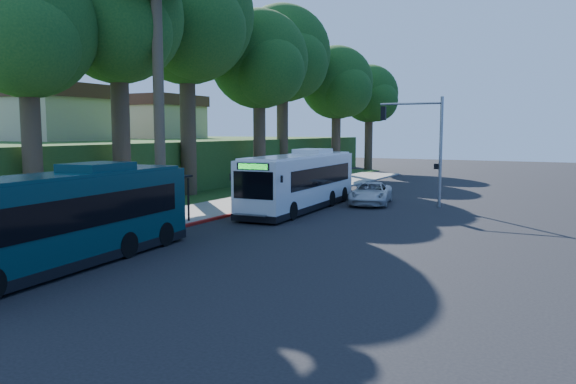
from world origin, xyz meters
The scene contains 18 objects.
ground centered at (0.00, 0.00, 0.00)m, with size 140.00×140.00×0.00m, color black.
sidewalk centered at (-7.30, 0.00, 0.06)m, with size 4.50×70.00×0.12m, color gray.
red_curb centered at (-5.00, -4.00, 0.07)m, with size 0.25×30.00×0.13m, color maroon.
grass_verge centered at (-13.00, 5.00, 0.03)m, with size 8.00×70.00×0.06m, color #234719.
bus_shelter centered at (-7.26, -2.86, 1.81)m, with size 3.20×1.51×2.55m.
stop_sign_pole centered at (-5.40, -5.00, 2.08)m, with size 0.35×0.06×3.17m.
traffic_signal_pole centered at (3.78, 10.00, 4.42)m, with size 4.10×0.30×7.00m.
hillside_backdrop centered at (-26.30, 15.10, 2.44)m, with size 24.00×60.00×8.80m.
tree_0 centered at (-12.40, -0.02, 11.20)m, with size 8.40×8.00×15.70m.
tree_1 centered at (-13.37, 7.98, 12.73)m, with size 10.50×10.00×18.26m.
tree_2 centered at (-11.89, 15.98, 10.48)m, with size 8.82×8.40×15.12m.
tree_3 centered at (-13.88, 23.98, 11.98)m, with size 10.08×9.60×17.28m.
tree_4 centered at (-11.40, 31.98, 9.73)m, with size 8.40×8.00×14.14m.
tree_5 centered at (-10.41, 39.99, 8.96)m, with size 7.35×7.00×12.86m.
tree_6 centered at (-12.91, -6.01, 9.71)m, with size 7.56×7.20×13.74m.
white_bus centered at (-2.61, 4.99, 1.80)m, with size 3.28×12.51×3.69m.
teal_bus centered at (-3.64, -12.27, 1.78)m, with size 3.64×12.40×3.64m.
pickup centered at (0.45, 9.32, 0.73)m, with size 2.42×5.25×1.46m, color silver.
Camera 1 is at (12.59, -26.05, 4.87)m, focal length 35.00 mm.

